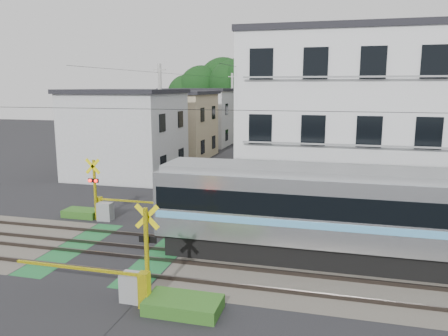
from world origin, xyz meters
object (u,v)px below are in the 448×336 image
(commuter_train, at_px, (388,216))
(crossing_signal_near, at_px, (134,281))
(pedestrian, at_px, (265,145))
(apartment_block, at_px, (341,121))
(crossing_signal_far, at_px, (104,206))

(commuter_train, height_order, crossing_signal_near, commuter_train)
(commuter_train, xyz_separation_m, pedestrian, (-8.85, 26.91, -1.11))
(crossing_signal_near, bearing_deg, commuter_train, 32.40)
(apartment_block, bearing_deg, crossing_signal_near, -114.22)
(commuter_train, bearing_deg, apartment_block, 101.81)
(commuter_train, distance_m, crossing_signal_near, 9.13)
(commuter_train, height_order, apartment_block, apartment_block)
(crossing_signal_near, xyz_separation_m, crossing_signal_far, (-5.17, 7.31, 0.00))
(commuter_train, bearing_deg, crossing_signal_far, 169.17)
(commuter_train, bearing_deg, pedestrian, 108.20)
(pedestrian, bearing_deg, crossing_signal_far, 60.69)
(crossing_signal_far, xyz_separation_m, apartment_block, (11.09, 5.84, 3.94))
(crossing_signal_near, bearing_deg, crossing_signal_far, 125.29)
(apartment_block, height_order, pedestrian, apartment_block)
(crossing_signal_far, distance_m, pedestrian, 24.78)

